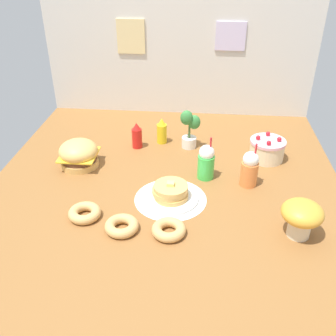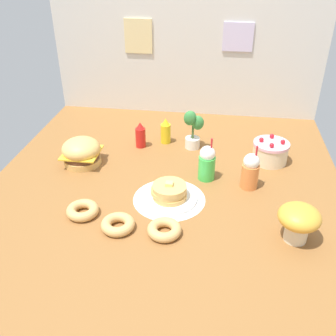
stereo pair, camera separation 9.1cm
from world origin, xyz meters
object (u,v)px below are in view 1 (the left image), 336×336
object	(u,v)px
pancake_stack	(171,193)
donut_vanilla	(169,229)
orange_float_cup	(250,169)
donut_pink_glaze	(85,213)
ketchup_bottle	(137,136)
mushroom_stool	(302,216)
burger	(79,154)
mustard_bottle	(162,132)
donut_chocolate	(122,226)
potted_plant	(189,127)
cream_soda_cup	(206,162)
layer_cake	(267,149)

from	to	relation	value
pancake_stack	donut_vanilla	world-z (taller)	pancake_stack
orange_float_cup	donut_pink_glaze	distance (m)	0.92
ketchup_bottle	mushroom_stool	bearing A→B (deg)	-41.77
burger	mustard_bottle	xyz separation A→B (m)	(0.47, 0.35, 0.00)
burger	donut_chocolate	size ratio (longest dim) A/B	1.43
burger	potted_plant	distance (m)	0.72
cream_soda_cup	donut_pink_glaze	world-z (taller)	cream_soda_cup
pancake_stack	donut_vanilla	size ratio (longest dim) A/B	1.83
ketchup_bottle	donut_pink_glaze	distance (m)	0.78
pancake_stack	orange_float_cup	world-z (taller)	orange_float_cup
ketchup_bottle	donut_chocolate	bearing A→B (deg)	-85.77
pancake_stack	potted_plant	size ratio (longest dim) A/B	1.11
donut_vanilla	mushroom_stool	size ratio (longest dim) A/B	0.85
mustard_bottle	donut_pink_glaze	world-z (taller)	mustard_bottle
mustard_bottle	mushroom_stool	xyz separation A→B (m)	(0.74, -0.88, 0.03)
orange_float_cup	mushroom_stool	xyz separation A→B (m)	(0.20, -0.41, 0.01)
donut_vanilla	orange_float_cup	bearing A→B (deg)	48.50
layer_cake	donut_pink_glaze	xyz separation A→B (m)	(-0.98, -0.68, -0.04)
layer_cake	donut_chocolate	size ratio (longest dim) A/B	1.34
orange_float_cup	ketchup_bottle	bearing A→B (deg)	150.97
donut_chocolate	donut_vanilla	bearing A→B (deg)	-1.40
pancake_stack	layer_cake	size ratio (longest dim) A/B	1.36
donut_pink_glaze	donut_chocolate	distance (m)	0.22
pancake_stack	layer_cake	xyz separation A→B (m)	(0.56, 0.49, 0.03)
pancake_stack	donut_chocolate	xyz separation A→B (m)	(-0.21, -0.27, -0.01)
cream_soda_cup	orange_float_cup	world-z (taller)	same
burger	donut_chocolate	distance (m)	0.69
burger	donut_vanilla	size ratio (longest dim) A/B	1.43
pancake_stack	ketchup_bottle	size ratio (longest dim) A/B	1.70
burger	orange_float_cup	size ratio (longest dim) A/B	0.88
donut_vanilla	burger	bearing A→B (deg)	136.05
pancake_stack	donut_chocolate	bearing A→B (deg)	-127.77
ketchup_bottle	donut_pink_glaze	xyz separation A→B (m)	(-0.14, -0.76, -0.06)
cream_soda_cup	mushroom_stool	xyz separation A→B (m)	(0.44, -0.47, 0.01)
burger	orange_float_cup	world-z (taller)	orange_float_cup
ketchup_bottle	donut_vanilla	size ratio (longest dim) A/B	1.08
mustard_bottle	orange_float_cup	distance (m)	0.72
layer_cake	potted_plant	bearing A→B (deg)	166.95
donut_pink_glaze	donut_chocolate	xyz separation A→B (m)	(0.20, -0.08, 0.00)
mustard_bottle	cream_soda_cup	distance (m)	0.51
mushroom_stool	potted_plant	bearing A→B (deg)	123.68
cream_soda_cup	donut_chocolate	world-z (taller)	cream_soda_cup
cream_soda_cup	mushroom_stool	distance (m)	0.64
orange_float_cup	donut_pink_glaze	bearing A→B (deg)	-155.96
mustard_bottle	mushroom_stool	size ratio (longest dim) A/B	0.91
donut_vanilla	mustard_bottle	bearing A→B (deg)	98.14
burger	mustard_bottle	size ratio (longest dim) A/B	1.33
orange_float_cup	donut_chocolate	xyz separation A→B (m)	(-0.64, -0.46, -0.08)
mustard_bottle	donut_vanilla	distance (m)	0.94
layer_cake	orange_float_cup	world-z (taller)	orange_float_cup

